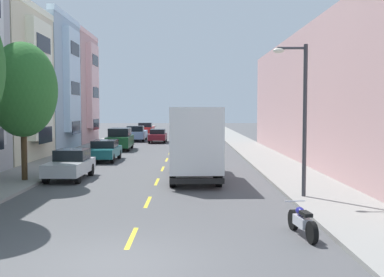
{
  "coord_description": "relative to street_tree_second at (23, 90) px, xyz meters",
  "views": [
    {
      "loc": [
        1.6,
        -10.69,
        3.55
      ],
      "look_at": [
        1.79,
        23.13,
        1.44
      ],
      "focal_mm": 43.6,
      "sensor_mm": 36.0,
      "label": 1
    }
  ],
  "objects": [
    {
      "name": "sidewalk_left",
      "position": [
        -0.7,
        16.22,
        -4.42
      ],
      "size": [
        3.2,
        120.0,
        0.14
      ],
      "primitive_type": "cube",
      "color": "gray",
      "rests_on": "ground_plane"
    },
    {
      "name": "delivery_box_truck",
      "position": [
        8.21,
        1.11,
        -2.46
      ],
      "size": [
        2.64,
        7.76,
        3.65
      ],
      "color": "white",
      "rests_on": "ground_plane"
    },
    {
      "name": "parked_suv_forest",
      "position": [
        1.94,
        18.13,
        -3.5
      ],
      "size": [
        2.06,
        4.84,
        1.93
      ],
      "color": "#194C28",
      "rests_on": "ground_plane"
    },
    {
      "name": "parked_pickup_red",
      "position": [
        1.96,
        42.24,
        -3.66
      ],
      "size": [
        2.0,
        5.3,
        1.73
      ],
      "color": "#AD1E1E",
      "rests_on": "ground_plane"
    },
    {
      "name": "parked_pickup_sky",
      "position": [
        2.06,
        29.78,
        -3.66
      ],
      "size": [
        2.03,
        5.31,
        1.73
      ],
      "color": "#7A9EC6",
      "rests_on": "ground_plane"
    },
    {
      "name": "parked_motorcycle",
      "position": [
        11.15,
        -9.65,
        -4.08
      ],
      "size": [
        0.62,
        2.05,
        0.9
      ],
      "color": "black",
      "rests_on": "ground_plane"
    },
    {
      "name": "parked_hatchback_silver",
      "position": [
        1.93,
        1.12,
        -3.73
      ],
      "size": [
        1.83,
        4.04,
        1.5
      ],
      "color": "#B2B5BA",
      "rests_on": "ground_plane"
    },
    {
      "name": "apartment_block_opposite",
      "position": [
        20.1,
        8.22,
        -0.14
      ],
      "size": [
        10.0,
        36.0,
        8.69
      ],
      "primitive_type": "cube",
      "color": "#CC9E9E",
      "rests_on": "ground_plane"
    },
    {
      "name": "street_lamp",
      "position": [
        12.33,
        -4.34,
        -0.86
      ],
      "size": [
        1.35,
        0.28,
        5.93
      ],
      "color": "#38383D",
      "rests_on": "sidewalk_right"
    },
    {
      "name": "moving_burgundy_sedan",
      "position": [
        4.6,
        27.52,
        -3.74
      ],
      "size": [
        1.8,
        4.5,
        1.43
      ],
      "color": "maroon",
      "rests_on": "ground_plane"
    },
    {
      "name": "parked_sedan_teal",
      "position": [
        2.14,
        9.56,
        -3.74
      ],
      "size": [
        1.82,
        4.51,
        1.43
      ],
      "color": "#195B60",
      "rests_on": "ground_plane"
    },
    {
      "name": "townhouse_fifth_rose",
      "position": [
        -9.19,
        26.22,
        1.05
      ],
      "size": [
        14.59,
        8.39,
        11.49
      ],
      "color": "#CC9E9E",
      "rests_on": "ground_plane"
    },
    {
      "name": "townhouse_fourth_powder_blue",
      "position": [
        -7.21,
        17.63,
        1.1
      ],
      "size": [
        10.64,
        8.39,
        11.58
      ],
      "color": "#9EB7CC",
      "rests_on": "ground_plane"
    },
    {
      "name": "street_tree_second",
      "position": [
        0.0,
        0.0,
        0.0
      ],
      "size": [
        3.27,
        3.27,
        6.64
      ],
      "color": "#47331E",
      "rests_on": "sidewalk_left"
    },
    {
      "name": "lane_centerline_dashes",
      "position": [
        6.4,
        12.72,
        -4.48
      ],
      "size": [
        0.14,
        47.2,
        0.01
      ],
      "color": "yellow",
      "rests_on": "ground_plane"
    },
    {
      "name": "ground_plane",
      "position": [
        6.4,
        18.22,
        -4.49
      ],
      "size": [
        160.0,
        160.0,
        0.0
      ],
      "primitive_type": "plane",
      "color": "#4C4C4F"
    },
    {
      "name": "sidewalk_right",
      "position": [
        13.5,
        16.22,
        -4.42
      ],
      "size": [
        3.2,
        120.0,
        0.14
      ],
      "primitive_type": "cube",
      "color": "gray",
      "rests_on": "ground_plane"
    }
  ]
}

